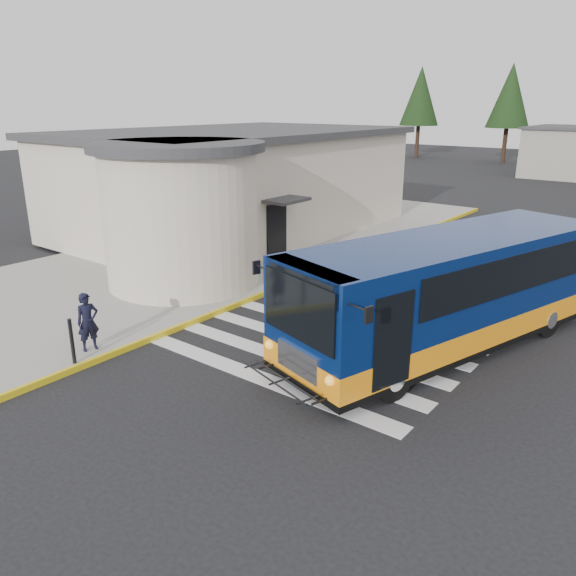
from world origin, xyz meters
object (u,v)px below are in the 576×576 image
Objects in this scene: transit_bus at (448,296)px; bollard at (72,341)px; pedestrian_a at (88,322)px; pedestrian_b at (150,258)px.

bollard is (-6.54, -6.80, -0.69)m from transit_bus.
pedestrian_b is at bearing 49.83° from pedestrian_a.
pedestrian_a is at bearing 35.39° from pedestrian_b.
transit_bus is 9.46m from bollard.
bollard is at bearing -117.61° from transit_bus.
pedestrian_a reaches higher than bollard.
pedestrian_b is at bearing -155.08° from transit_bus.
pedestrian_b reaches higher than bollard.
pedestrian_b is 1.56× the size of bollard.
transit_bus is at bearing -34.06° from pedestrian_a.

